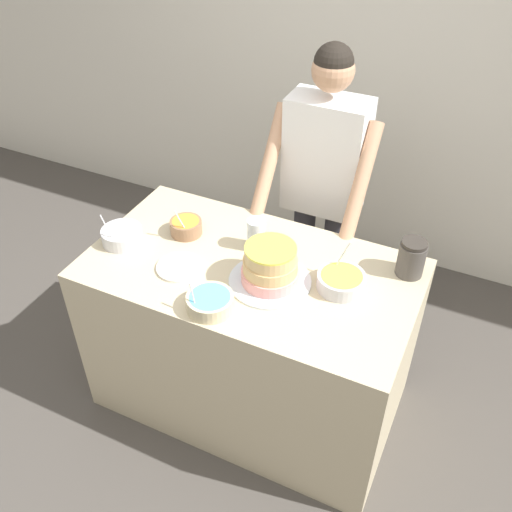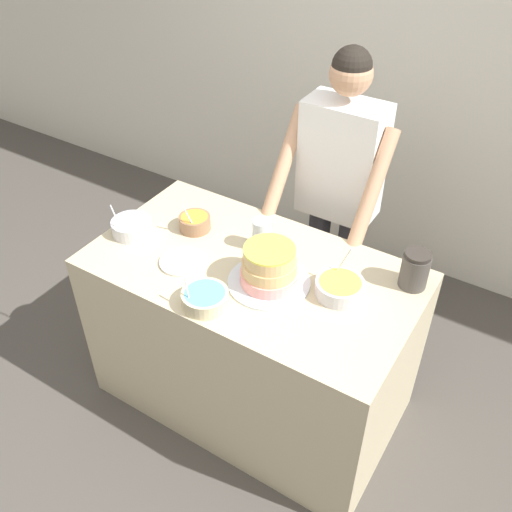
{
  "view_description": "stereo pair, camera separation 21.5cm",
  "coord_description": "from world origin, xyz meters",
  "px_view_note": "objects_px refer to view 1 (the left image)",
  "views": [
    {
      "loc": [
        0.85,
        -1.32,
        2.51
      ],
      "look_at": [
        0.05,
        0.37,
        1.01
      ],
      "focal_mm": 40.0,
      "sensor_mm": 36.0,
      "label": 1
    },
    {
      "loc": [
        1.04,
        -1.22,
        2.51
      ],
      "look_at": [
        0.05,
        0.37,
        1.01
      ],
      "focal_mm": 40.0,
      "sensor_mm": 36.0,
      "label": 2
    }
  ],
  "objects_px": {
    "frosting_bowl_white": "(122,235)",
    "frosting_bowl_orange": "(186,226)",
    "cake": "(270,267)",
    "frosting_bowl_yellow": "(341,281)",
    "drinking_glass": "(256,234)",
    "frosting_bowl_blue": "(210,302)",
    "stoneware_jar": "(412,258)",
    "person_baker": "(324,174)",
    "ceramic_plate": "(180,267)"
  },
  "relations": [
    {
      "from": "frosting_bowl_white",
      "to": "frosting_bowl_orange",
      "type": "bearing_deg",
      "value": 38.71
    },
    {
      "from": "cake",
      "to": "frosting_bowl_yellow",
      "type": "height_order",
      "value": "same"
    },
    {
      "from": "cake",
      "to": "drinking_glass",
      "type": "xyz_separation_m",
      "value": [
        -0.16,
        0.19,
        -0.01
      ]
    },
    {
      "from": "frosting_bowl_blue",
      "to": "frosting_bowl_white",
      "type": "height_order",
      "value": "frosting_bowl_white"
    },
    {
      "from": "frosting_bowl_orange",
      "to": "frosting_bowl_white",
      "type": "height_order",
      "value": "frosting_bowl_white"
    },
    {
      "from": "stoneware_jar",
      "to": "cake",
      "type": "bearing_deg",
      "value": -149.22
    },
    {
      "from": "person_baker",
      "to": "stoneware_jar",
      "type": "relative_size",
      "value": 9.74
    },
    {
      "from": "person_baker",
      "to": "frosting_bowl_orange",
      "type": "height_order",
      "value": "person_baker"
    },
    {
      "from": "frosting_bowl_blue",
      "to": "ceramic_plate",
      "type": "distance_m",
      "value": 0.3
    },
    {
      "from": "frosting_bowl_yellow",
      "to": "drinking_glass",
      "type": "xyz_separation_m",
      "value": [
        -0.44,
        0.09,
        0.04
      ]
    },
    {
      "from": "cake",
      "to": "frosting_bowl_orange",
      "type": "height_order",
      "value": "cake"
    },
    {
      "from": "person_baker",
      "to": "drinking_glass",
      "type": "xyz_separation_m",
      "value": [
        -0.11,
        -0.57,
        -0.04
      ]
    },
    {
      "from": "frosting_bowl_orange",
      "to": "frosting_bowl_yellow",
      "type": "xyz_separation_m",
      "value": [
        0.79,
        -0.05,
        -0.0
      ]
    },
    {
      "from": "person_baker",
      "to": "ceramic_plate",
      "type": "relative_size",
      "value": 8.11
    },
    {
      "from": "cake",
      "to": "frosting_bowl_yellow",
      "type": "bearing_deg",
      "value": 18.58
    },
    {
      "from": "frosting_bowl_orange",
      "to": "frosting_bowl_blue",
      "type": "bearing_deg",
      "value": -48.67
    },
    {
      "from": "frosting_bowl_orange",
      "to": "frosting_bowl_blue",
      "type": "relative_size",
      "value": 0.84
    },
    {
      "from": "frosting_bowl_blue",
      "to": "drinking_glass",
      "type": "height_order",
      "value": "drinking_glass"
    },
    {
      "from": "cake",
      "to": "stoneware_jar",
      "type": "bearing_deg",
      "value": 30.78
    },
    {
      "from": "frosting_bowl_blue",
      "to": "cake",
      "type": "bearing_deg",
      "value": 58.96
    },
    {
      "from": "frosting_bowl_white",
      "to": "frosting_bowl_yellow",
      "type": "xyz_separation_m",
      "value": [
        1.02,
        0.13,
        -0.0
      ]
    },
    {
      "from": "drinking_glass",
      "to": "ceramic_plate",
      "type": "xyz_separation_m",
      "value": [
        -0.24,
        -0.28,
        -0.07
      ]
    },
    {
      "from": "frosting_bowl_yellow",
      "to": "ceramic_plate",
      "type": "distance_m",
      "value": 0.71
    },
    {
      "from": "frosting_bowl_white",
      "to": "stoneware_jar",
      "type": "bearing_deg",
      "value": 15.48
    },
    {
      "from": "person_baker",
      "to": "frosting_bowl_orange",
      "type": "distance_m",
      "value": 0.77
    },
    {
      "from": "frosting_bowl_blue",
      "to": "frosting_bowl_yellow",
      "type": "xyz_separation_m",
      "value": [
        0.44,
        0.35,
        0.0
      ]
    },
    {
      "from": "frosting_bowl_orange",
      "to": "stoneware_jar",
      "type": "distance_m",
      "value": 1.04
    },
    {
      "from": "frosting_bowl_orange",
      "to": "frosting_bowl_white",
      "type": "bearing_deg",
      "value": -141.29
    },
    {
      "from": "frosting_bowl_yellow",
      "to": "frosting_bowl_orange",
      "type": "bearing_deg",
      "value": 176.14
    },
    {
      "from": "person_baker",
      "to": "frosting_bowl_orange",
      "type": "xyz_separation_m",
      "value": [
        -0.46,
        -0.62,
        -0.07
      ]
    },
    {
      "from": "cake",
      "to": "frosting_bowl_white",
      "type": "height_order",
      "value": "cake"
    },
    {
      "from": "cake",
      "to": "drinking_glass",
      "type": "bearing_deg",
      "value": 129.41
    },
    {
      "from": "drinking_glass",
      "to": "stoneware_jar",
      "type": "relative_size",
      "value": 0.88
    },
    {
      "from": "frosting_bowl_yellow",
      "to": "drinking_glass",
      "type": "relative_size",
      "value": 1.36
    },
    {
      "from": "frosting_bowl_white",
      "to": "frosting_bowl_yellow",
      "type": "bearing_deg",
      "value": 7.43
    },
    {
      "from": "frosting_bowl_yellow",
      "to": "person_baker",
      "type": "bearing_deg",
      "value": 116.23
    },
    {
      "from": "frosting_bowl_blue",
      "to": "drinking_glass",
      "type": "bearing_deg",
      "value": 90.6
    },
    {
      "from": "frosting_bowl_blue",
      "to": "stoneware_jar",
      "type": "relative_size",
      "value": 1.13
    },
    {
      "from": "frosting_bowl_blue",
      "to": "stoneware_jar",
      "type": "bearing_deg",
      "value": 39.87
    },
    {
      "from": "cake",
      "to": "drinking_glass",
      "type": "distance_m",
      "value": 0.25
    },
    {
      "from": "cake",
      "to": "frosting_bowl_blue",
      "type": "xyz_separation_m",
      "value": [
        -0.15,
        -0.25,
        -0.05
      ]
    },
    {
      "from": "drinking_glass",
      "to": "ceramic_plate",
      "type": "bearing_deg",
      "value": -130.98
    },
    {
      "from": "frosting_bowl_blue",
      "to": "frosting_bowl_yellow",
      "type": "bearing_deg",
      "value": 38.54
    },
    {
      "from": "frosting_bowl_yellow",
      "to": "stoneware_jar",
      "type": "height_order",
      "value": "frosting_bowl_yellow"
    },
    {
      "from": "frosting_bowl_blue",
      "to": "stoneware_jar",
      "type": "distance_m",
      "value": 0.88
    },
    {
      "from": "person_baker",
      "to": "ceramic_plate",
      "type": "xyz_separation_m",
      "value": [
        -0.35,
        -0.85,
        -0.11
      ]
    },
    {
      "from": "frosting_bowl_orange",
      "to": "drinking_glass",
      "type": "distance_m",
      "value": 0.35
    },
    {
      "from": "frosting_bowl_yellow",
      "to": "stoneware_jar",
      "type": "bearing_deg",
      "value": 42.19
    },
    {
      "from": "frosting_bowl_white",
      "to": "person_baker",
      "type": "bearing_deg",
      "value": 49.24
    },
    {
      "from": "cake",
      "to": "frosting_bowl_orange",
      "type": "bearing_deg",
      "value": 163.54
    }
  ]
}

